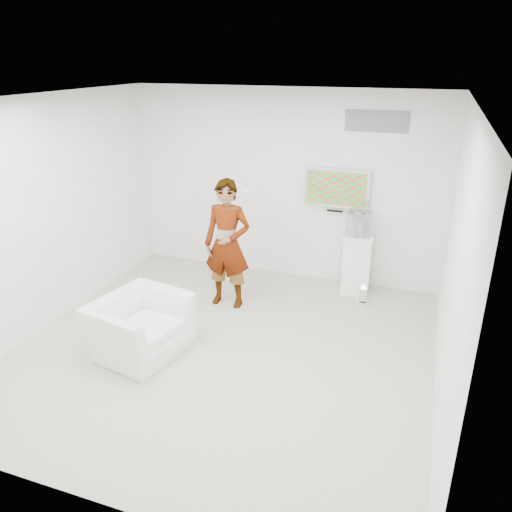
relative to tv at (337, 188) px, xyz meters
name	(u,v)px	position (x,y,z in m)	size (l,w,h in m)	color
room	(222,236)	(-0.85, -2.45, -0.05)	(5.01, 5.01, 3.00)	beige
tv	(337,188)	(0.00, 0.00, 0.00)	(1.00, 0.08, 0.60)	silver
logo_decal	(377,122)	(0.50, 0.04, 1.00)	(0.90, 0.02, 0.30)	slate
person	(227,244)	(-1.28, -1.29, -0.62)	(0.68, 0.45, 1.87)	white
armchair	(140,326)	(-1.81, -2.85, -1.20)	(1.09, 0.95, 0.71)	white
pedestal	(356,263)	(0.42, -0.25, -1.08)	(0.46, 0.46, 0.94)	white
floor_uplight	(363,295)	(0.61, -0.67, -1.40)	(0.19, 0.19, 0.29)	white
vitrine	(360,223)	(0.42, -0.25, -0.44)	(0.34, 0.34, 0.34)	white
console	(359,227)	(0.42, -0.25, -0.50)	(0.05, 0.15, 0.21)	white
wii_remote	(247,192)	(-1.03, -1.14, 0.13)	(0.04, 0.14, 0.04)	white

